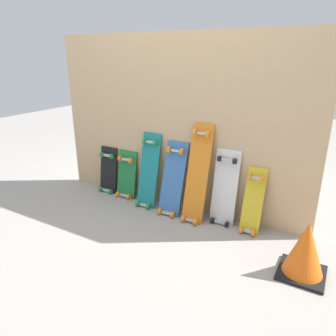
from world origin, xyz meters
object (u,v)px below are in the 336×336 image
Objects in this scene: skateboard_black at (108,173)px; skateboard_blue at (172,182)px; skateboard_green at (126,177)px; skateboard_orange at (197,177)px; skateboard_yellow at (252,204)px; skateboard_white at (224,191)px; traffic_cone at (305,250)px; skateboard_teal at (148,174)px.

skateboard_blue is (0.87, -0.07, 0.09)m from skateboard_black.
skateboard_green is 0.60× the size of skateboard_orange.
skateboard_white is at bearing 174.07° from skateboard_yellow.
skateboard_blue is 1.82× the size of traffic_cone.
skateboard_black is 1.39m from skateboard_white.
skateboard_orange reaches higher than skateboard_green.
skateboard_green is 0.76× the size of skateboard_white.
traffic_cone is at bearing -21.00° from skateboard_orange.
skateboard_blue is (0.61, -0.06, 0.09)m from skateboard_green.
traffic_cone is (1.01, -0.39, -0.21)m from skateboard_orange.
skateboard_blue is (0.29, -0.02, -0.02)m from skateboard_teal.
skateboard_teal reaches higher than skateboard_black.
skateboard_orange is at bearing -2.86° from skateboard_teal.
skateboard_white is at bearing 2.41° from skateboard_teal.
skateboard_blue reaches higher than skateboard_yellow.
skateboard_white is 0.89m from traffic_cone.
skateboard_black is at bearing 177.88° from skateboard_green.
skateboard_white is at bearing 13.79° from skateboard_orange.
skateboard_black is 0.76× the size of skateboard_blue.
skateboard_blue reaches higher than skateboard_green.
skateboard_green is 1.37× the size of traffic_cone.
skateboard_green is at bearing 173.93° from skateboard_blue.
skateboard_orange is 0.28m from skateboard_white.
skateboard_black is 1.01× the size of skateboard_green.
skateboard_blue reaches higher than skateboard_white.
skateboard_black is 1.15m from skateboard_orange.
skateboard_white is (0.25, 0.06, -0.11)m from skateboard_orange.
skateboard_yellow is at bearing 0.31° from skateboard_teal.
skateboard_blue is 0.52m from skateboard_white.
skateboard_black is 0.77× the size of skateboard_white.
skateboard_white reaches higher than skateboard_yellow.
skateboard_blue is at bearing -173.74° from skateboard_white.
skateboard_teal is 1.63m from traffic_cone.
skateboard_yellow is (0.52, 0.03, -0.17)m from skateboard_orange.
skateboard_blue reaches higher than traffic_cone.
skateboard_white is (0.51, 0.06, -0.00)m from skateboard_blue.
skateboard_black is 0.92× the size of skateboard_yellow.
skateboard_white is 0.28m from skateboard_yellow.
skateboard_white reaches higher than skateboard_black.
skateboard_white is at bearing -0.76° from skateboard_black.
skateboard_blue is 0.28m from skateboard_orange.
skateboard_white is at bearing 149.41° from traffic_cone.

